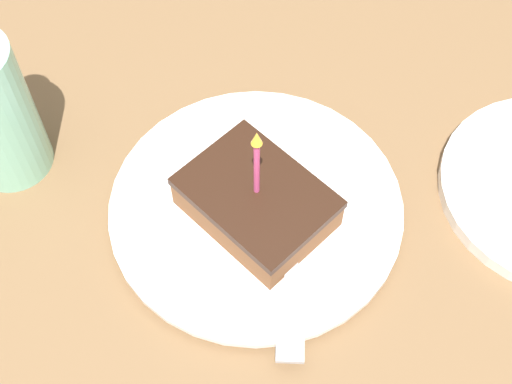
{
  "coord_description": "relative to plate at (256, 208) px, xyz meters",
  "views": [
    {
      "loc": [
        0.23,
        0.24,
        0.59
      ],
      "look_at": [
        -0.02,
        -0.02,
        0.04
      ],
      "focal_mm": 50.0,
      "sensor_mm": 36.0,
      "label": 1
    }
  ],
  "objects": [
    {
      "name": "ground_plane",
      "position": [
        0.02,
        0.02,
        -0.03
      ],
      "size": [
        2.4,
        2.4,
        0.04
      ],
      "color": "brown",
      "rests_on": "ground"
    },
    {
      "name": "cake_slice",
      "position": [
        0.01,
        0.01,
        0.03
      ],
      "size": [
        0.1,
        0.13,
        0.12
      ],
      "color": "brown",
      "rests_on": "plate"
    },
    {
      "name": "fork",
      "position": [
        0.04,
        0.08,
        0.01
      ],
      "size": [
        0.14,
        0.13,
        0.0
      ],
      "color": "#B2B2B7",
      "rests_on": "plate"
    },
    {
      "name": "plate",
      "position": [
        0.0,
        0.0,
        0.0
      ],
      "size": [
        0.28,
        0.28,
        0.02
      ],
      "color": "white",
      "rests_on": "ground_plane"
    }
  ]
}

